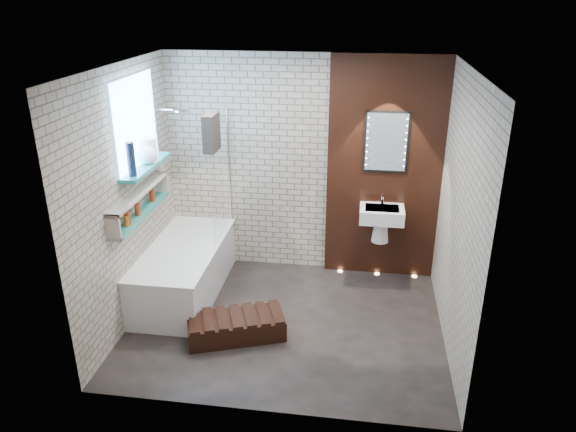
% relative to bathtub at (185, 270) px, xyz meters
% --- Properties ---
extents(ground, '(3.20, 3.20, 0.00)m').
position_rel_bathtub_xyz_m(ground, '(1.22, -0.45, -0.29)').
color(ground, black).
rests_on(ground, ground).
extents(room_shell, '(3.24, 3.20, 2.60)m').
position_rel_bathtub_xyz_m(room_shell, '(1.22, -0.45, 1.01)').
color(room_shell, tan).
rests_on(room_shell, ground).
extents(walnut_panel, '(1.30, 0.06, 2.60)m').
position_rel_bathtub_xyz_m(walnut_panel, '(2.17, 0.82, 1.01)').
color(walnut_panel, black).
rests_on(walnut_panel, ground).
extents(clerestory_window, '(0.18, 1.00, 0.94)m').
position_rel_bathtub_xyz_m(clerestory_window, '(-0.34, -0.10, 1.61)').
color(clerestory_window, '#7FADE0').
rests_on(clerestory_window, room_shell).
extents(display_niche, '(0.14, 1.30, 0.26)m').
position_rel_bathtub_xyz_m(display_niche, '(-0.31, -0.30, 0.91)').
color(display_niche, '#227D76').
rests_on(display_niche, room_shell).
extents(bathtub, '(0.79, 1.74, 0.70)m').
position_rel_bathtub_xyz_m(bathtub, '(0.00, 0.00, 0.00)').
color(bathtub, white).
rests_on(bathtub, ground).
extents(bath_screen, '(0.01, 0.78, 1.40)m').
position_rel_bathtub_xyz_m(bath_screen, '(0.35, 0.44, 0.99)').
color(bath_screen, white).
rests_on(bath_screen, bathtub).
extents(towel, '(0.11, 0.30, 0.39)m').
position_rel_bathtub_xyz_m(towel, '(0.35, 0.15, 1.56)').
color(towel, black).
rests_on(towel, bath_screen).
extents(shower_head, '(0.18, 0.18, 0.02)m').
position_rel_bathtub_xyz_m(shower_head, '(-0.08, 0.50, 1.71)').
color(shower_head, silver).
rests_on(shower_head, room_shell).
extents(washbasin, '(0.50, 0.36, 0.58)m').
position_rel_bathtub_xyz_m(washbasin, '(2.17, 0.62, 0.50)').
color(washbasin, white).
rests_on(washbasin, walnut_panel).
extents(led_mirror, '(0.50, 0.02, 0.70)m').
position_rel_bathtub_xyz_m(led_mirror, '(2.17, 0.78, 1.36)').
color(led_mirror, black).
rests_on(led_mirror, walnut_panel).
extents(walnut_step, '(1.04, 0.73, 0.21)m').
position_rel_bathtub_xyz_m(walnut_step, '(0.77, -0.75, -0.19)').
color(walnut_step, black).
rests_on(walnut_step, ground).
extents(niche_bottles, '(0.06, 0.73, 0.15)m').
position_rel_bathtub_xyz_m(niche_bottles, '(-0.31, -0.39, 0.88)').
color(niche_bottles, '#992C13').
rests_on(niche_bottles, display_niche).
extents(sill_vases, '(0.19, 0.58, 0.33)m').
position_rel_bathtub_xyz_m(sill_vases, '(-0.28, -0.09, 1.38)').
color(sill_vases, '#141D37').
rests_on(sill_vases, clerestory_window).
extents(floor_uplights, '(0.96, 0.06, 0.01)m').
position_rel_bathtub_xyz_m(floor_uplights, '(2.17, 0.75, -0.29)').
color(floor_uplights, '#FFD899').
rests_on(floor_uplights, ground).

